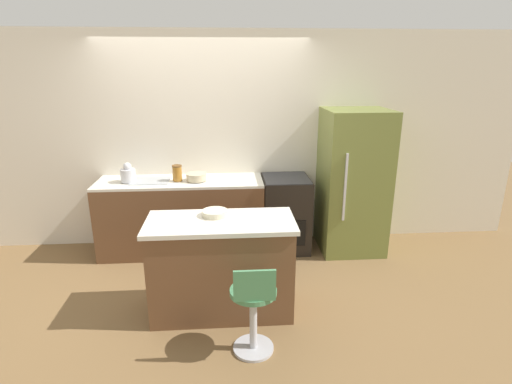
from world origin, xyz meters
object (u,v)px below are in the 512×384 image
refrigerator (353,182)px  stool_chair (253,309)px  oven_range (285,213)px  kettle (128,174)px  mixing_bowl (196,177)px

refrigerator → stool_chair: bearing=-125.8°
oven_range → refrigerator: size_ratio=0.53×
stool_chair → kettle: bearing=125.3°
stool_chair → mixing_bowl: 2.02m
oven_range → kettle: kettle is taller
oven_range → mixing_bowl: size_ratio=3.88×
mixing_bowl → kettle: bearing=180.0°
oven_range → mixing_bowl: (-1.06, -0.03, 0.50)m
refrigerator → kettle: bearing=179.5°
kettle → mixing_bowl: (0.78, 0.00, -0.05)m
oven_range → stool_chair: 1.97m
refrigerator → stool_chair: (-1.32, -1.84, -0.46)m
stool_chair → kettle: (-1.32, 1.86, 0.61)m
refrigerator → mixing_bowl: bearing=179.2°
kettle → oven_range: bearing=0.9°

